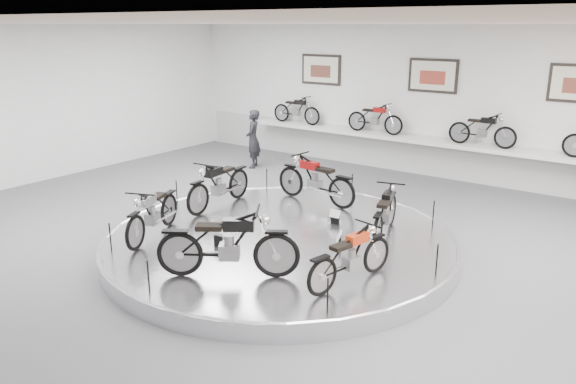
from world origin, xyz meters
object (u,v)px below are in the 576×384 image
Objects in this scene: bike_c at (219,183)px; bike_e at (228,244)px; bike_d at (153,212)px; bike_b at (316,179)px; display_platform at (280,243)px; bike_f at (351,256)px; bike_a at (386,212)px; visitor at (253,139)px; shelf at (424,141)px.

bike_e is (2.47, -2.45, 0.04)m from bike_c.
bike_c is at bearing 165.42° from bike_d.
bike_b is 3.65m from bike_d.
bike_d is (-1.78, -1.42, 0.62)m from display_platform.
bike_d is at bearing 134.40° from bike_e.
bike_d is at bearing 108.69° from bike_f.
bike_a is at bearing 25.21° from bike_f.
display_platform is at bearing 76.49° from bike_f.
bike_b is at bearing 138.86° from bike_d.
bike_d is 1.08× the size of bike_f.
visitor is (-2.62, 5.96, 0.06)m from bike_d.
bike_f is 8.48m from visitor.
display_platform is 6.37m from visitor.
bike_d is 0.96× the size of visitor.
bike_c is at bearing 82.88° from bike_a.
display_platform is at bearing 15.60° from visitor.
bike_f is at bearing 20.92° from visitor.
bike_c reaches higher than bike_a.
bike_c is (-2.04, 0.58, 0.66)m from display_platform.
bike_a is at bearing 35.18° from display_platform.
display_platform is 3.72× the size of bike_c.
bike_b is 3.98m from bike_f.
bike_e is at bearing -76.96° from display_platform.
display_platform is 3.99× the size of bike_d.
bike_c is at bearing 164.03° from display_platform.
bike_a is 0.96× the size of bike_d.
visitor reaches higher than bike_b.
bike_b is (-0.58, 2.03, 0.66)m from display_platform.
bike_c is at bearing 49.26° from bike_b.
shelf is 6.17m from bike_c.
bike_a reaches higher than shelf.
bike_a is 2.33m from bike_b.
visitor is at bearing 44.71° from bike_a.
bike_a is 3.63m from bike_c.
shelf is at bearing 90.00° from display_platform.
bike_a is at bearing 93.13° from bike_c.
bike_c is 0.93× the size of bike_e.
bike_c is at bearing 2.33° from visitor.
display_platform is at bearing -90.00° from shelf.
bike_f is at bearing -5.11° from bike_e.
bike_f is 0.89× the size of visitor.
visitor reaches higher than shelf.
bike_c is 3.48m from bike_e.
bike_c is (-1.46, -1.45, -0.01)m from bike_b.
shelf is (0.00, 6.40, 0.85)m from display_platform.
bike_f is (2.04, -7.37, -0.26)m from shelf.
display_platform is 4.14× the size of bike_a.
bike_f is at bearing 177.97° from bike_a.
bike_f is (4.08, -1.56, -0.07)m from bike_c.
display_platform is at bearing 68.85° from bike_e.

